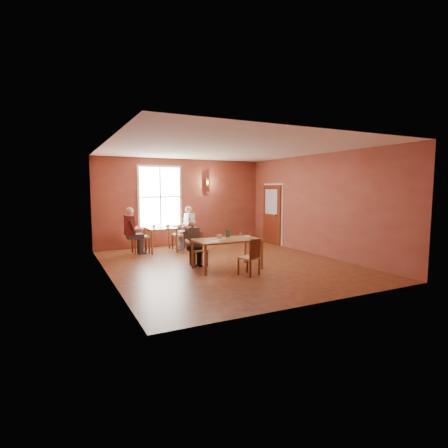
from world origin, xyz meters
name	(u,v)px	position (x,y,z in m)	size (l,w,h in m)	color
ground	(227,264)	(0.00, 0.00, 0.00)	(6.00, 7.00, 0.01)	brown
wall_back	(182,202)	(0.00, 3.50, 1.50)	(6.00, 0.04, 3.00)	brown
wall_front	(320,218)	(0.00, -3.50, 1.50)	(6.00, 0.04, 3.00)	brown
wall_left	(107,211)	(-3.00, 0.00, 1.50)	(0.04, 7.00, 3.00)	brown
wall_right	(317,205)	(3.00, 0.00, 1.50)	(0.04, 7.00, 3.00)	brown
ceiling	(227,149)	(0.00, 0.00, 3.00)	(6.00, 7.00, 0.04)	white
window	(160,197)	(-0.80, 3.45, 1.70)	(1.36, 0.10, 1.96)	white
door	(272,215)	(2.94, 2.30, 1.05)	(0.12, 1.04, 2.10)	maroon
wall_sconce	(207,182)	(0.90, 3.40, 2.20)	(0.16, 0.16, 0.28)	brown
main_table	(227,254)	(-0.25, -0.47, 0.37)	(1.59, 0.90, 0.75)	brown
chair_diner_main	(198,249)	(-0.75, 0.18, 0.43)	(0.38, 0.38, 0.85)	#4A2312
diner_main	(199,244)	(-0.75, 0.15, 0.57)	(0.45, 0.45, 1.14)	#311F19
chair_empty	(249,257)	(-0.07, -1.24, 0.43)	(0.38, 0.38, 0.85)	#3B1C0B
plate_food	(219,239)	(-0.47, -0.46, 0.76)	(0.26, 0.26, 0.03)	white
sandwich	(219,237)	(-0.44, -0.43, 0.80)	(0.08, 0.08, 0.10)	tan
goblet_a	(240,234)	(0.17, -0.39, 0.83)	(0.07, 0.07, 0.17)	silver
goblet_b	(249,235)	(0.33, -0.57, 0.83)	(0.07, 0.07, 0.17)	white
goblet_c	(243,236)	(0.11, -0.64, 0.84)	(0.07, 0.07, 0.18)	white
menu_stand	(228,234)	(-0.08, -0.19, 0.85)	(0.12, 0.06, 0.20)	#25462E
knife	(230,240)	(-0.28, -0.69, 0.75)	(0.19, 0.02, 0.00)	silver
napkin	(215,241)	(-0.66, -0.66, 0.75)	(0.18, 0.18, 0.01)	white
side_plate	(246,236)	(0.43, -0.23, 0.75)	(0.16, 0.16, 0.01)	silver
sunglasses	(253,239)	(0.29, -0.79, 0.75)	(0.11, 0.04, 0.01)	black
second_table	(161,240)	(-1.04, 2.58, 0.38)	(0.86, 0.86, 0.76)	brown
chair_diner_white	(181,234)	(-0.39, 2.58, 0.52)	(0.46, 0.46, 1.05)	#482214
diner_white	(181,229)	(-0.36, 2.58, 0.68)	(0.54, 0.54, 1.36)	white
chair_diner_maroon	(140,236)	(-1.69, 2.58, 0.53)	(0.47, 0.47, 1.06)	brown
diner_maroon	(139,231)	(-1.72, 2.58, 0.69)	(0.56, 0.56, 1.39)	maroon
cup_a	(168,226)	(-0.86, 2.45, 0.81)	(0.13, 0.13, 0.10)	silver
cup_b	(154,226)	(-1.24, 2.68, 0.81)	(0.10, 0.10, 0.09)	silver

